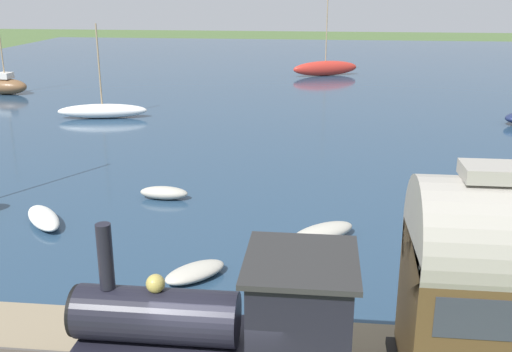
% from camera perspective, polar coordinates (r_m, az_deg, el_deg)
% --- Properties ---
extents(harbor_water, '(80.00, 80.00, 0.01)m').
position_cam_1_polar(harbor_water, '(53.54, 4.47, 9.15)').
color(harbor_water, navy).
rests_on(harbor_water, ground).
extents(steam_locomotive, '(2.25, 5.73, 3.37)m').
position_cam_1_polar(steam_locomotive, '(11.44, -1.70, -13.22)').
color(steam_locomotive, black).
rests_on(steam_locomotive, rail_embankment).
extents(sailboat_white, '(2.25, 5.65, 5.77)m').
position_cam_1_polar(sailboat_white, '(38.88, -14.41, 6.05)').
color(sailboat_white, white).
rests_on(sailboat_white, harbor_water).
extents(sailboat_red, '(3.64, 6.19, 8.19)m').
position_cam_1_polar(sailboat_red, '(55.97, 6.62, 10.19)').
color(sailboat_red, '#B72D23').
rests_on(sailboat_red, harbor_water).
extents(sailboat_brown, '(1.98, 3.59, 6.95)m').
position_cam_1_polar(sailboat_brown, '(49.87, -22.73, 7.98)').
color(sailboat_brown, brown).
rests_on(sailboat_brown, harbor_water).
extents(rowboat_off_pier, '(2.04, 2.00, 0.39)m').
position_cam_1_polar(rowboat_off_pier, '(17.34, -5.82, -9.09)').
color(rowboat_off_pier, '#B7B2A3').
rests_on(rowboat_off_pier, harbor_water).
extents(rowboat_mid_harbor, '(2.58, 2.29, 0.45)m').
position_cam_1_polar(rowboat_mid_harbor, '(22.24, -19.58, -3.78)').
color(rowboat_mid_harbor, silver).
rests_on(rowboat_mid_harbor, harbor_water).
extents(rowboat_near_shore, '(0.83, 1.93, 0.49)m').
position_cam_1_polar(rowboat_near_shore, '(23.64, -8.76, -1.59)').
color(rowboat_near_shore, '#B7B2A3').
rests_on(rowboat_near_shore, harbor_water).
extents(rowboat_far_out, '(2.31, 2.47, 0.50)m').
position_cam_1_polar(rowboat_far_out, '(19.83, 6.38, -5.37)').
color(rowboat_far_out, '#B7B2A3').
rests_on(rowboat_far_out, harbor_water).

